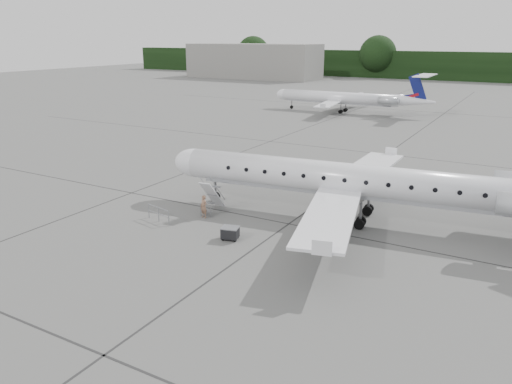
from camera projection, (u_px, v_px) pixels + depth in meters
The scene contains 8 objects.
ground at pixel (359, 264), 27.76m from camera, with size 320.00×320.00×0.00m, color #5B5B59.
terminal_building at pixel (253, 61), 150.57m from camera, with size 40.00×14.00×10.00m, color slate.
main_regional_jet at pixel (351, 164), 33.42m from camera, with size 30.60×22.03×7.85m, color silver, non-canonical shape.
airstair at pixel (213, 195), 35.62m from camera, with size 0.85×2.36×2.46m, color silver, non-canonical shape.
passenger at pixel (204, 207), 34.57m from camera, with size 0.59×0.39×1.61m, color #835D47.
safety_railing at pixel (159, 214), 33.96m from camera, with size 2.20×0.08×1.00m, color gray, non-canonical shape.
baggage_cart at pixel (230, 233), 30.94m from camera, with size 1.01×0.82×0.88m, color black, non-canonical shape.
bg_regional_left at pixel (339, 92), 82.36m from camera, with size 25.38×18.27×6.66m, color silver, non-canonical shape.
Camera 1 is at (7.53, -24.83, 12.09)m, focal length 35.00 mm.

